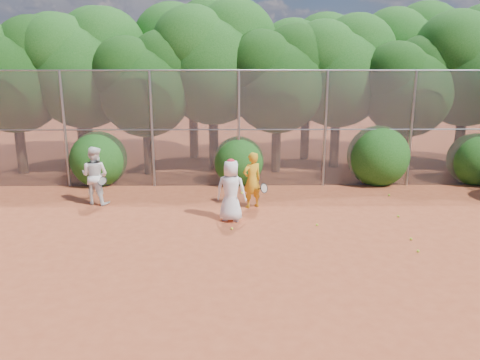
{
  "coord_description": "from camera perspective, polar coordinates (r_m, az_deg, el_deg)",
  "views": [
    {
      "loc": [
        -1.15,
        -10.08,
        4.34
      ],
      "look_at": [
        -1.0,
        2.5,
        1.1
      ],
      "focal_mm": 35.0,
      "sensor_mm": 36.0,
      "label": 1
    }
  ],
  "objects": [
    {
      "name": "tree_9",
      "position": [
        22.0,
        -19.22,
        13.66
      ],
      "size": [
        4.83,
        4.2,
        6.62
      ],
      "color": "black",
      "rests_on": "ground"
    },
    {
      "name": "tree_0",
      "position": [
        19.93,
        -25.86,
        11.86
      ],
      "size": [
        4.38,
        3.81,
        6.0
      ],
      "color": "black",
      "rests_on": "ground"
    },
    {
      "name": "ball_2",
      "position": [
        11.73,
        20.88,
        -8.1
      ],
      "size": [
        0.07,
        0.07,
        0.07
      ],
      "primitive_type": "sphere",
      "color": "#C4E92A",
      "rests_on": "ground"
    },
    {
      "name": "tree_4",
      "position": [
        18.41,
        4.74,
        12.58
      ],
      "size": [
        4.19,
        3.64,
        5.73
      ],
      "color": "black",
      "rests_on": "ground"
    },
    {
      "name": "tree_7",
      "position": [
        20.87,
        26.22,
        12.84
      ],
      "size": [
        4.77,
        4.14,
        6.53
      ],
      "color": "black",
      "rests_on": "ground"
    },
    {
      "name": "tree_11",
      "position": [
        20.97,
        8.36,
        13.81
      ],
      "size": [
        4.64,
        4.03,
        6.35
      ],
      "color": "black",
      "rests_on": "ground"
    },
    {
      "name": "bush_0",
      "position": [
        17.41,
        -16.86,
        2.75
      ],
      "size": [
        2.0,
        2.0,
        2.0
      ],
      "primitive_type": "sphere",
      "color": "#154812",
      "rests_on": "ground"
    },
    {
      "name": "bush_1",
      "position": [
        16.74,
        -0.15,
        2.58
      ],
      "size": [
        1.8,
        1.8,
        1.8
      ],
      "primitive_type": "sphere",
      "color": "#154812",
      "rests_on": "ground"
    },
    {
      "name": "tree_1",
      "position": [
        19.5,
        -18.46,
        13.2
      ],
      "size": [
        4.64,
        4.03,
        6.35
      ],
      "color": "black",
      "rests_on": "ground"
    },
    {
      "name": "tree_6",
      "position": [
        19.34,
        19.97,
        11.01
      ],
      "size": [
        3.86,
        3.36,
        5.29
      ],
      "color": "black",
      "rests_on": "ground"
    },
    {
      "name": "fence_back",
      "position": [
        16.28,
        2.97,
        6.34
      ],
      "size": [
        20.05,
        0.09,
        4.03
      ],
      "color": "gray",
      "rests_on": "ground"
    },
    {
      "name": "ball_0",
      "position": [
        12.81,
        9.38,
        -5.41
      ],
      "size": [
        0.07,
        0.07,
        0.07
      ],
      "primitive_type": "sphere",
      "color": "#C4E92A",
      "rests_on": "ground"
    },
    {
      "name": "bush_3",
      "position": [
        18.83,
        26.7,
        2.52
      ],
      "size": [
        1.9,
        1.9,
        1.9
      ],
      "primitive_type": "sphere",
      "color": "#154812",
      "rests_on": "ground"
    },
    {
      "name": "tree_5",
      "position": [
        19.58,
        12.05,
        13.28
      ],
      "size": [
        4.51,
        3.92,
        6.17
      ],
      "color": "black",
      "rests_on": "ground"
    },
    {
      "name": "tree_10",
      "position": [
        21.21,
        -5.71,
        15.15
      ],
      "size": [
        5.15,
        4.48,
        7.06
      ],
      "color": "black",
      "rests_on": "ground"
    },
    {
      "name": "ball_1",
      "position": [
        14.06,
        18.73,
        -4.2
      ],
      "size": [
        0.07,
        0.07,
        0.07
      ],
      "primitive_type": "sphere",
      "color": "#C4E92A",
      "rests_on": "ground"
    },
    {
      "name": "player_white",
      "position": [
        15.01,
        -17.27,
        0.53
      ],
      "size": [
        1.03,
        0.89,
        1.8
      ],
      "rotation": [
        0.0,
        0.0,
        2.87
      ],
      "color": "white",
      "rests_on": "ground"
    },
    {
      "name": "ground",
      "position": [
        11.04,
        5.42,
        -8.78
      ],
      "size": [
        80.0,
        80.0,
        0.0
      ],
      "primitive_type": "plane",
      "color": "#A04224",
      "rests_on": "ground"
    },
    {
      "name": "ball_3",
      "position": [
        12.43,
        20.13,
        -6.76
      ],
      "size": [
        0.07,
        0.07,
        0.07
      ],
      "primitive_type": "sphere",
      "color": "#C4E92A",
      "rests_on": "ground"
    },
    {
      "name": "tree_2",
      "position": [
        18.23,
        -11.35,
        11.79
      ],
      "size": [
        3.99,
        3.47,
        5.47
      ],
      "color": "black",
      "rests_on": "ground"
    },
    {
      "name": "ball_5",
      "position": [
        16.12,
        17.72,
        -1.76
      ],
      "size": [
        0.07,
        0.07,
        0.07
      ],
      "primitive_type": "sphere",
      "color": "#C4E92A",
      "rests_on": "ground"
    },
    {
      "name": "ball_4",
      "position": [
        12.37,
        -0.99,
        -5.93
      ],
      "size": [
        0.07,
        0.07,
        0.07
      ],
      "primitive_type": "sphere",
      "color": "#C4E92A",
      "rests_on": "ground"
    },
    {
      "name": "bush_2",
      "position": [
        17.48,
        16.5,
        3.16
      ],
      "size": [
        2.2,
        2.2,
        2.2
      ],
      "primitive_type": "sphere",
      "color": "#154812",
      "rests_on": "ground"
    },
    {
      "name": "player_teen",
      "position": [
        12.84,
        -1.1,
        -1.25
      ],
      "size": [
        0.94,
        0.72,
        1.75
      ],
      "rotation": [
        0.0,
        0.0,
        2.92
      ],
      "color": "white",
      "rests_on": "ground"
    },
    {
      "name": "tree_12",
      "position": [
        22.68,
        19.82,
        14.05
      ],
      "size": [
        5.02,
        4.37,
        6.88
      ],
      "color": "black",
      "rests_on": "ground"
    },
    {
      "name": "tree_3",
      "position": [
        18.94,
        -3.17,
        14.58
      ],
      "size": [
        4.89,
        4.26,
        6.7
      ],
      "color": "black",
      "rests_on": "ground"
    },
    {
      "name": "player_yellow",
      "position": [
        14.0,
        1.49,
        -0.02
      ],
      "size": [
        0.86,
        0.67,
        1.69
      ],
      "rotation": [
        0.0,
        0.0,
        3.65
      ],
      "color": "orange",
      "rests_on": "ground"
    }
  ]
}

